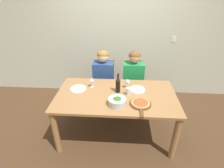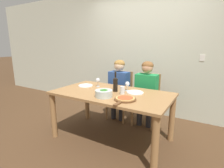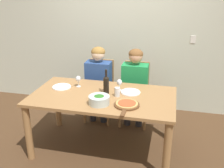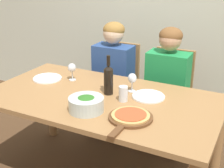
# 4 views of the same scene
# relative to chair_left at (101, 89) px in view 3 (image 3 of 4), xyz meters

# --- Properties ---
(ground_plane) EXTENTS (40.00, 40.00, 0.00)m
(ground_plane) POSITION_rel_chair_left_xyz_m (0.27, -0.85, -0.50)
(ground_plane) COLOR #4C331E
(back_wall) EXTENTS (10.00, 0.06, 2.70)m
(back_wall) POSITION_rel_chair_left_xyz_m (0.27, 0.56, 0.85)
(back_wall) COLOR beige
(back_wall) RESTS_ON ground
(dining_table) EXTENTS (1.79, 0.98, 0.77)m
(dining_table) POSITION_rel_chair_left_xyz_m (0.27, -0.85, 0.16)
(dining_table) COLOR #9E7042
(dining_table) RESTS_ON ground
(chair_left) EXTENTS (0.42, 0.42, 0.96)m
(chair_left) POSITION_rel_chair_left_xyz_m (0.00, 0.00, 0.00)
(chair_left) COLOR #9E7042
(chair_left) RESTS_ON ground
(chair_right) EXTENTS (0.42, 0.42, 0.96)m
(chair_right) POSITION_rel_chair_left_xyz_m (0.56, 0.00, 0.00)
(chair_right) COLOR #9E7042
(chair_right) RESTS_ON ground
(person_woman) EXTENTS (0.47, 0.51, 1.20)m
(person_woman) POSITION_rel_chair_left_xyz_m (0.00, -0.12, 0.22)
(person_woman) COLOR #28282D
(person_woman) RESTS_ON ground
(person_man) EXTENTS (0.47, 0.51, 1.20)m
(person_man) POSITION_rel_chair_left_xyz_m (0.56, -0.12, 0.22)
(person_man) COLOR #28282D
(person_man) RESTS_ON ground
(wine_bottle) EXTENTS (0.07, 0.07, 0.31)m
(wine_bottle) POSITION_rel_chair_left_xyz_m (0.30, -0.77, 0.40)
(wine_bottle) COLOR black
(wine_bottle) RESTS_ON dining_table
(broccoli_bowl) EXTENTS (0.24, 0.24, 0.11)m
(broccoli_bowl) POSITION_rel_chair_left_xyz_m (0.30, -1.10, 0.33)
(broccoli_bowl) COLOR silver
(broccoli_bowl) RESTS_ON dining_table
(dinner_plate_left) EXTENTS (0.25, 0.25, 0.02)m
(dinner_plate_left) POSITION_rel_chair_left_xyz_m (-0.33, -0.73, 0.28)
(dinner_plate_left) COLOR white
(dinner_plate_left) RESTS_ON dining_table
(dinner_plate_right) EXTENTS (0.25, 0.25, 0.02)m
(dinner_plate_right) POSITION_rel_chair_left_xyz_m (0.60, -0.69, 0.28)
(dinner_plate_right) COLOR white
(dinner_plate_right) RESTS_ON dining_table
(pizza_on_board) EXTENTS (0.29, 0.43, 0.04)m
(pizza_on_board) POSITION_rel_chair_left_xyz_m (0.62, -1.08, 0.29)
(pizza_on_board) COLOR brown
(pizza_on_board) RESTS_ON dining_table
(wine_glass_left) EXTENTS (0.07, 0.07, 0.15)m
(wine_glass_left) POSITION_rel_chair_left_xyz_m (-0.12, -0.65, 0.38)
(wine_glass_left) COLOR silver
(wine_glass_left) RESTS_ON dining_table
(wine_glass_right) EXTENTS (0.07, 0.07, 0.15)m
(wine_glass_right) POSITION_rel_chair_left_xyz_m (0.44, -0.64, 0.38)
(wine_glass_right) COLOR silver
(wine_glass_right) RESTS_ON dining_table
(water_tumbler) EXTENTS (0.07, 0.07, 0.11)m
(water_tumbler) POSITION_rel_chair_left_xyz_m (0.45, -0.84, 0.33)
(water_tumbler) COLOR silver
(water_tumbler) RESTS_ON dining_table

